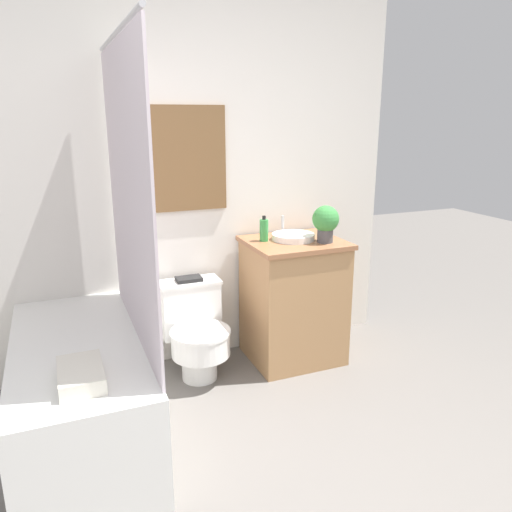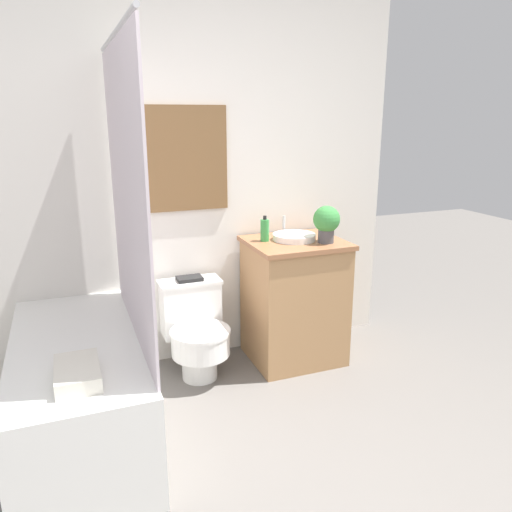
% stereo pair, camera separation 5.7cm
% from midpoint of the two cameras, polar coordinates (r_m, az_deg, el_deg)
% --- Properties ---
extents(wall_back, '(3.02, 0.07, 2.50)m').
position_cam_midpoint_polar(wall_back, '(3.25, -8.56, 9.12)').
color(wall_back, white).
rests_on(wall_back, ground_plane).
extents(shower_area, '(0.62, 1.38, 1.98)m').
position_cam_midpoint_polar(shower_area, '(2.76, -18.67, -13.30)').
color(shower_area, white).
rests_on(shower_area, ground_plane).
extents(toilet, '(0.40, 0.52, 0.60)m').
position_cam_midpoint_polar(toilet, '(3.23, -6.39, -8.33)').
color(toilet, white).
rests_on(toilet, ground_plane).
extents(vanity, '(0.62, 0.55, 0.83)m').
position_cam_midpoint_polar(vanity, '(3.38, 4.86, -5.07)').
color(vanity, '#AD7F51').
rests_on(vanity, ground_plane).
extents(sink, '(0.28, 0.32, 0.13)m').
position_cam_midpoint_polar(sink, '(3.27, 4.86, 2.21)').
color(sink, white).
rests_on(sink, vanity).
extents(soap_bottle, '(0.06, 0.06, 0.17)m').
position_cam_midpoint_polar(soap_bottle, '(3.22, 1.51, 2.98)').
color(soap_bottle, green).
rests_on(soap_bottle, vanity).
extents(potted_plant, '(0.17, 0.17, 0.24)m').
position_cam_midpoint_polar(potted_plant, '(3.20, 8.56, 3.90)').
color(potted_plant, '#4C4C51').
rests_on(potted_plant, vanity).
extents(book_on_tank, '(0.16, 0.11, 0.02)m').
position_cam_midpoint_polar(book_on_tank, '(3.23, -7.11, -2.57)').
color(book_on_tank, black).
rests_on(book_on_tank, toilet).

